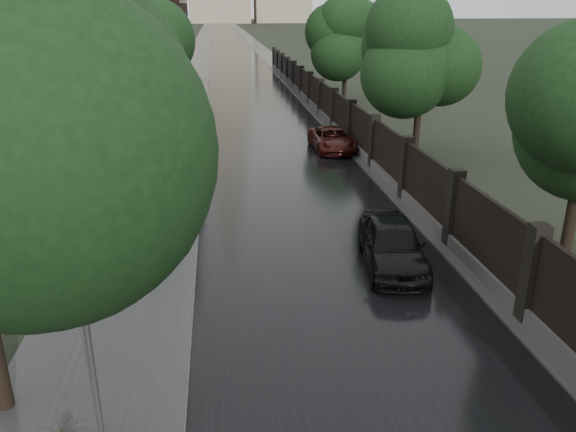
# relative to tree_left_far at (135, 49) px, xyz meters

# --- Properties ---
(road) EXTENTS (8.00, 420.00, 0.02)m
(road) POSITION_rel_tree_left_far_xyz_m (8.00, 160.00, -5.23)
(road) COLOR black
(road) RESTS_ON ground
(sidewalk_left) EXTENTS (4.00, 420.00, 0.16)m
(sidewalk_left) POSITION_rel_tree_left_far_xyz_m (2.00, 160.00, -5.16)
(sidewalk_left) COLOR #2D2D2D
(sidewalk_left) RESTS_ON ground
(verge_right) EXTENTS (3.00, 420.00, 0.08)m
(verge_right) POSITION_rel_tree_left_far_xyz_m (13.50, 160.00, -5.20)
(verge_right) COLOR #2D2D2D
(verge_right) RESTS_ON ground
(fence_right) EXTENTS (0.45, 75.72, 2.70)m
(fence_right) POSITION_rel_tree_left_far_xyz_m (12.60, 2.01, -4.23)
(fence_right) COLOR #383533
(fence_right) RESTS_ON ground
(tree_left_far) EXTENTS (4.25, 4.25, 7.39)m
(tree_left_far) POSITION_rel_tree_left_far_xyz_m (0.00, 0.00, 0.00)
(tree_left_far) COLOR black
(tree_left_far) RESTS_ON ground
(tree_right_b) EXTENTS (4.08, 4.08, 7.01)m
(tree_right_b) POSITION_rel_tree_left_far_xyz_m (15.50, -8.00, -0.29)
(tree_right_b) COLOR black
(tree_right_b) RESTS_ON ground
(tree_right_c) EXTENTS (4.08, 4.08, 7.01)m
(tree_right_c) POSITION_rel_tree_left_far_xyz_m (15.50, 10.00, -0.29)
(tree_right_c) COLOR black
(tree_right_c) RESTS_ON ground
(lamp_post) EXTENTS (0.25, 0.12, 5.11)m
(lamp_post) POSITION_rel_tree_left_far_xyz_m (2.60, -28.50, -2.57)
(lamp_post) COLOR #59595E
(lamp_post) RESTS_ON ground
(traffic_light) EXTENTS (0.16, 0.32, 4.00)m
(traffic_light) POSITION_rel_tree_left_far_xyz_m (3.70, -5.01, -2.84)
(traffic_light) COLOR #59595E
(traffic_light) RESTS_ON ground
(car_right_near) EXTENTS (2.31, 4.66, 1.53)m
(car_right_near) POSITION_rel_tree_left_far_xyz_m (10.11, -21.35, -4.48)
(car_right_near) COLOR black
(car_right_near) RESTS_ON ground
(car_right_far) EXTENTS (2.24, 4.66, 1.28)m
(car_right_far) POSITION_rel_tree_left_far_xyz_m (11.24, -6.14, -4.60)
(car_right_far) COLOR black
(car_right_far) RESTS_ON ground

